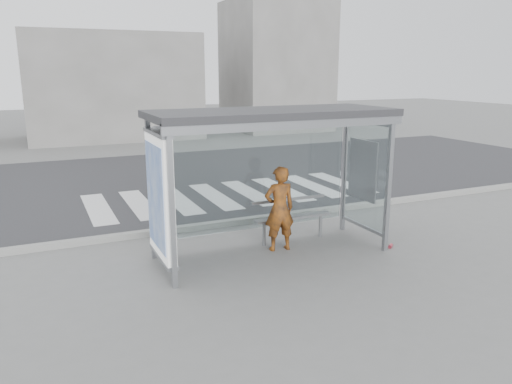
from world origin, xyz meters
TOP-DOWN VIEW (x-y plane):
  - ground at (0.00, 0.00)m, footprint 80.00×80.00m
  - road at (0.00, 7.00)m, footprint 30.00×10.00m
  - curb at (0.00, 1.95)m, footprint 30.00×0.18m
  - crosswalk at (1.00, 4.50)m, footprint 7.55×3.00m
  - bus_shelter at (-0.37, 0.06)m, footprint 4.25×1.65m
  - building_center at (0.00, 18.00)m, footprint 8.00×5.00m
  - building_right at (9.00, 18.00)m, footprint 5.00×5.00m
  - person at (0.23, 0.15)m, footprint 0.61×0.43m
  - bench at (0.69, 0.50)m, footprint 1.60×0.31m
  - soda_can at (2.20, -0.63)m, footprint 0.14×0.14m

SIDE VIEW (x-z plane):
  - ground at x=0.00m, z-range 0.00..0.00m
  - crosswalk at x=1.00m, z-range 0.00..0.00m
  - road at x=0.00m, z-range 0.00..0.01m
  - soda_can at x=2.20m, z-range 0.00..0.07m
  - curb at x=0.00m, z-range 0.00..0.12m
  - bench at x=0.69m, z-range 0.08..0.91m
  - person at x=0.23m, z-range 0.00..1.59m
  - bus_shelter at x=-0.37m, z-range 0.67..3.29m
  - building_center at x=0.00m, z-range 0.00..5.00m
  - building_right at x=9.00m, z-range 0.00..7.00m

